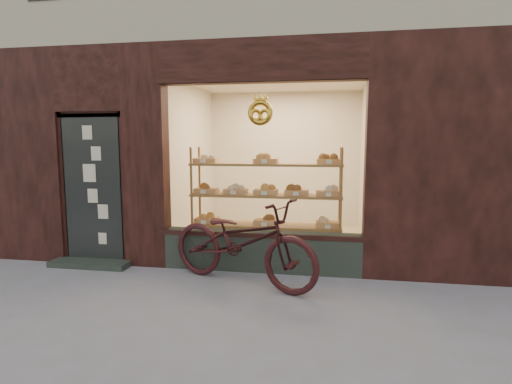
# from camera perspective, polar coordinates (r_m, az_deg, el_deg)

# --- Properties ---
(ground) EXTENTS (90.00, 90.00, 0.00)m
(ground) POSITION_cam_1_polar(r_m,az_deg,el_deg) (3.85, -11.63, -20.33)
(ground) COLOR slate
(display_shelf) EXTENTS (2.20, 0.45, 1.70)m
(display_shelf) POSITION_cam_1_polar(r_m,az_deg,el_deg) (5.86, 1.42, -1.88)
(display_shelf) COLOR brown
(display_shelf) RESTS_ON ground
(bicycle) EXTENTS (2.20, 1.44, 1.09)m
(bicycle) POSITION_cam_1_polar(r_m,az_deg,el_deg) (4.99, -2.00, -7.05)
(bicycle) COLOR black
(bicycle) RESTS_ON ground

